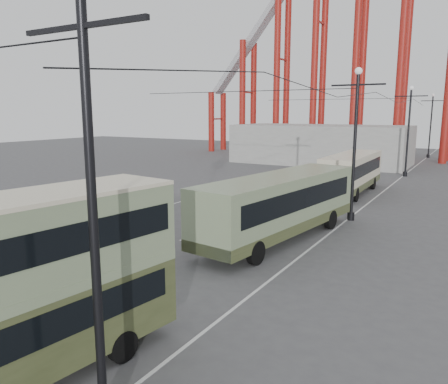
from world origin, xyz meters
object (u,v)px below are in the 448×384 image
Objects in this scene: double_decker_bus at (5,288)px; single_decker_green at (280,204)px; pedestrian at (138,252)px; single_decker_cream at (352,171)px; lamp_post_near at (84,50)px.

double_decker_bus reaches higher than single_decker_green.
single_decker_green reaches higher than pedestrian.
single_decker_cream is 23.08m from pedestrian.
lamp_post_near reaches higher than pedestrian.
lamp_post_near is 5.80m from double_decker_bus.
double_decker_bus is 8.66m from pedestrian.
pedestrian is (-3.04, 7.89, -1.86)m from double_decker_bus.
lamp_post_near is 16.13m from single_decker_green.
pedestrian is at bearing -98.39° from single_decker_cream.
lamp_post_near is 1.02× the size of single_decker_cream.
lamp_post_near reaches higher than single_decker_green.
lamp_post_near reaches higher than single_decker_cream.
pedestrian is at bearing -106.97° from single_decker_green.
single_decker_green is 1.18× the size of single_decker_cream.
double_decker_bus reaches higher than single_decker_cream.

